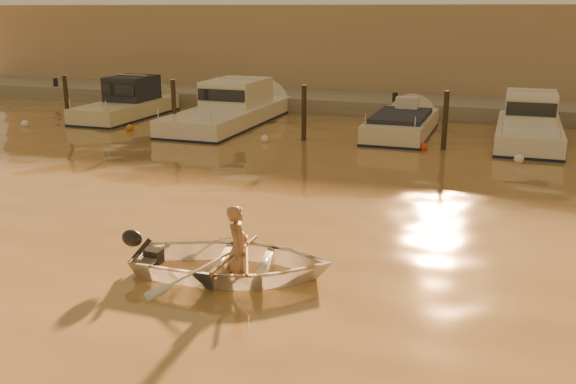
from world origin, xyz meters
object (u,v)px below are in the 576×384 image
at_px(moored_boat_1, 126,103).
at_px(waterfront_building, 383,51).
at_px(dinghy, 233,262).
at_px(moored_boat_2, 229,109).
at_px(moored_boat_3, 402,129).
at_px(moored_boat_4, 529,125).
at_px(person, 238,249).

height_order(moored_boat_1, waterfront_building, waterfront_building).
bearing_deg(dinghy, moored_boat_2, 13.50).
bearing_deg(moored_boat_3, moored_boat_4, 0.00).
distance_m(person, moored_boat_3, 14.33).
height_order(person, moored_boat_4, moored_boat_4).
xyz_separation_m(dinghy, moored_boat_1, (-11.51, 14.33, 0.37)).
relative_size(moored_boat_1, moored_boat_4, 0.96).
relative_size(moored_boat_1, moored_boat_2, 0.73).
distance_m(dinghy, moored_boat_4, 15.23).
relative_size(moored_boat_1, waterfront_building, 0.14).
bearing_deg(dinghy, person, -90.00).
relative_size(dinghy, moored_boat_4, 0.54).
xyz_separation_m(moored_boat_2, waterfront_building, (4.16, 11.00, 1.77)).
bearing_deg(moored_boat_3, dinghy, -92.44).
relative_size(moored_boat_4, waterfront_building, 0.15).
xyz_separation_m(dinghy, moored_boat_4, (5.13, 14.33, 0.37)).
distance_m(moored_boat_1, moored_boat_2, 4.96).
height_order(moored_boat_1, moored_boat_4, same).
height_order(dinghy, moored_boat_4, moored_boat_4).
xyz_separation_m(moored_boat_4, waterfront_building, (-7.52, 11.00, 1.77)).
distance_m(moored_boat_2, moored_boat_3, 7.17).
bearing_deg(moored_boat_1, moored_boat_4, 0.00).
xyz_separation_m(moored_boat_3, waterfront_building, (-3.00, 11.00, 2.17)).
bearing_deg(dinghy, waterfront_building, -5.68).
bearing_deg(moored_boat_2, moored_boat_1, 180.00).
xyz_separation_m(moored_boat_2, moored_boat_4, (11.68, 0.00, 0.00)).
relative_size(person, waterfront_building, 0.04).
bearing_deg(dinghy, moored_boat_1, 27.70).
bearing_deg(person, moored_boat_4, -30.44).
xyz_separation_m(moored_boat_3, moored_boat_4, (4.52, 0.00, 0.40)).
relative_size(person, moored_boat_2, 0.18).
bearing_deg(moored_boat_2, waterfront_building, 69.27).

